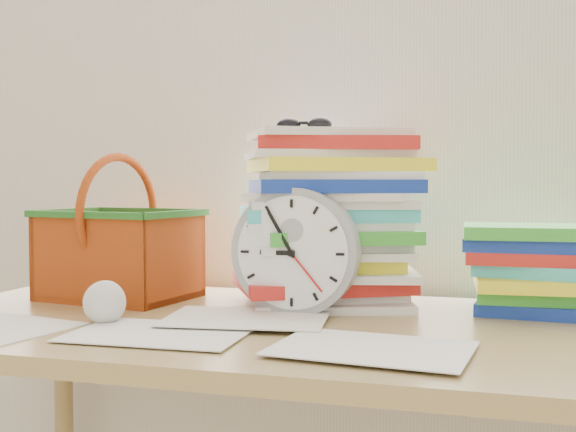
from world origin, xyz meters
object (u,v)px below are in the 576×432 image
(basket, at_px, (119,228))
(paper_stack, at_px, (329,218))
(clock, at_px, (296,252))
(book_stack, at_px, (538,269))
(desk, at_px, (285,363))

(basket, bearing_deg, paper_stack, 17.21)
(clock, height_order, book_stack, clock)
(paper_stack, distance_m, basket, 0.44)
(paper_stack, relative_size, book_stack, 1.26)
(clock, bearing_deg, paper_stack, 79.20)
(paper_stack, distance_m, clock, 0.16)
(desk, distance_m, paper_stack, 0.32)
(desk, bearing_deg, paper_stack, 81.69)
(clock, xyz_separation_m, book_stack, (0.43, 0.15, -0.04))
(book_stack, bearing_deg, desk, -153.90)
(desk, relative_size, basket, 4.71)
(desk, xyz_separation_m, book_stack, (0.43, 0.21, 0.16))
(desk, bearing_deg, clock, 87.67)
(paper_stack, height_order, basket, paper_stack)
(clock, relative_size, book_stack, 0.86)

